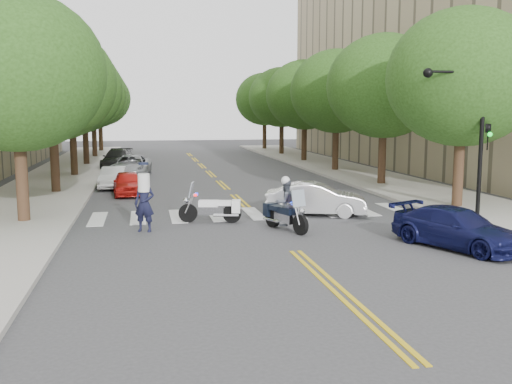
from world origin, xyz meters
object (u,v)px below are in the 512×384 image
object	(u,v)px
convertible	(316,199)
sedan_blue	(457,228)
officer_standing	(144,204)
motorcycle_police	(284,206)
motorcycle_parked	(216,209)

from	to	relation	value
convertible	sedan_blue	size ratio (longest dim) A/B	0.95
officer_standing	motorcycle_police	bearing A→B (deg)	11.89
motorcycle_parked	sedan_blue	world-z (taller)	motorcycle_parked
officer_standing	sedan_blue	size ratio (longest dim) A/B	0.46
convertible	sedan_blue	world-z (taller)	convertible
motorcycle_parked	sedan_blue	size ratio (longest dim) A/B	0.56
motorcycle_police	convertible	size ratio (longest dim) A/B	0.56
motorcycle_police	sedan_blue	world-z (taller)	motorcycle_police
motorcycle_parked	sedan_blue	distance (m)	8.67
officer_standing	sedan_blue	world-z (taller)	officer_standing
motorcycle_police	motorcycle_parked	world-z (taller)	motorcycle_police
officer_standing	motorcycle_parked	bearing A→B (deg)	44.42
motorcycle_police	officer_standing	xyz separation A→B (m)	(-4.82, 0.73, 0.12)
motorcycle_parked	convertible	xyz separation A→B (m)	(4.15, 0.73, 0.13)
motorcycle_parked	convertible	size ratio (longest dim) A/B	0.58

